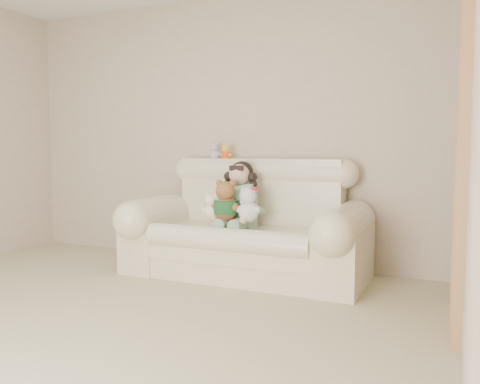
# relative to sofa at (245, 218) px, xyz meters

# --- Properties ---
(floor) EXTENTS (5.00, 5.00, 0.00)m
(floor) POSITION_rel_sofa_xyz_m (-0.49, -2.00, -0.52)
(floor) COLOR gray
(floor) RESTS_ON ground
(wall_back) EXTENTS (4.50, 0.00, 4.50)m
(wall_back) POSITION_rel_sofa_xyz_m (-0.49, 0.50, 0.78)
(wall_back) COLOR #BFB298
(wall_back) RESTS_ON ground
(wall_right) EXTENTS (0.00, 5.00, 5.00)m
(wall_right) POSITION_rel_sofa_xyz_m (1.76, -2.00, 0.78)
(wall_right) COLOR #BFB298
(wall_right) RESTS_ON ground
(sofa) EXTENTS (2.10, 0.95, 1.03)m
(sofa) POSITION_rel_sofa_xyz_m (0.00, 0.00, 0.00)
(sofa) COLOR #FFF4CD
(sofa) RESTS_ON floor
(door_panel) EXTENTS (0.06, 0.90, 2.10)m
(door_panel) POSITION_rel_sofa_xyz_m (1.73, -0.60, 0.54)
(door_panel) COLOR #A46D46
(door_panel) RESTS_ON floor
(seated_child) EXTENTS (0.42, 0.49, 0.60)m
(seated_child) POSITION_rel_sofa_xyz_m (-0.08, 0.08, 0.20)
(seated_child) COLOR #29724A
(seated_child) RESTS_ON sofa
(brown_teddy) EXTENTS (0.31, 0.27, 0.42)m
(brown_teddy) POSITION_rel_sofa_xyz_m (-0.13, -0.12, 0.19)
(brown_teddy) COLOR brown
(brown_teddy) RESTS_ON sofa
(white_cat) EXTENTS (0.26, 0.22, 0.36)m
(white_cat) POSITION_rel_sofa_xyz_m (0.08, -0.11, 0.16)
(white_cat) COLOR silver
(white_cat) RESTS_ON sofa
(cream_teddy) EXTENTS (0.21, 0.18, 0.28)m
(cream_teddy) POSITION_rel_sofa_xyz_m (-0.26, -0.13, 0.12)
(cream_teddy) COLOR white
(cream_teddy) RESTS_ON sofa
(yellow_mini_bear) EXTENTS (0.13, 0.11, 0.18)m
(yellow_mini_bear) POSITION_rel_sofa_xyz_m (-0.34, 0.34, 0.58)
(yellow_mini_bear) COLOR yellow
(yellow_mini_bear) RESTS_ON sofa
(grey_mini_plush) EXTENTS (0.15, 0.14, 0.20)m
(grey_mini_plush) POSITION_rel_sofa_xyz_m (-0.47, 0.35, 0.59)
(grey_mini_plush) COLOR silver
(grey_mini_plush) RESTS_ON sofa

